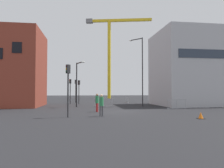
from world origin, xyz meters
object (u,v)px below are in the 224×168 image
Objects in this scene: construction_crane at (111,45)px; traffic_light_far at (68,82)px; pedestrian_waiting at (97,101)px; traffic_light_near at (76,87)px; traffic_cone_by_barrier at (201,116)px; traffic_light_corner at (70,87)px; pedestrian_walking at (101,103)px; streetlamp_tall at (141,66)px; streetlamp_short at (78,79)px; traffic_light_median at (79,88)px.

traffic_light_far is at bearing -102.06° from construction_crane.
traffic_light_near is at bearing 99.42° from pedestrian_waiting.
traffic_light_far reaches higher than pedestrian_waiting.
traffic_light_corner is at bearing 118.50° from traffic_cone_by_barrier.
traffic_light_near is 2.24× the size of pedestrian_walking.
traffic_light_near is at bearing 71.71° from traffic_light_corner.
streetlamp_tall is at bearing 47.06° from pedestrian_waiting.
streetlamp_tall is (0.28, -29.80, -9.51)m from construction_crane.
pedestrian_walking is (2.77, -19.83, -1.66)m from traffic_light_near.
streetlamp_short reaches higher than pedestrian_waiting.
streetlamp_tall is 2.50× the size of traffic_light_median.
streetlamp_tall reaches higher than pedestrian_walking.
traffic_light_median is at bearing 88.19° from traffic_light_far.
pedestrian_walking is (2.15, -16.17, -1.48)m from traffic_light_median.
construction_crane is at bearing 81.53° from pedestrian_walking.
traffic_light_median is (-8.18, -24.32, -12.41)m from construction_crane.
streetlamp_short is 1.38× the size of traffic_light_far.
streetlamp_tall is 8.72m from streetlamp_short.
traffic_light_median is at bearing -108.58° from construction_crane.
streetlamp_short is at bearing -86.55° from traffic_light_near.
streetlamp_tall is 13.17m from traffic_light_near.
streetlamp_short is at bearing 87.33° from traffic_light_far.
streetlamp_short is (-8.49, -0.59, -1.89)m from streetlamp_tall.
traffic_light_near is at bearing -113.07° from construction_crane.
streetlamp_short is 3.18× the size of pedestrian_walking.
traffic_cone_by_barrier is at bearing -63.30° from traffic_light_median.
traffic_light_near is 8.07× the size of traffic_cone_by_barrier.
construction_crane is at bearing 80.50° from pedestrian_waiting.
streetlamp_short is at bearing -176.02° from streetlamp_tall.
traffic_light_far is at bearing 167.40° from traffic_cone_by_barrier.
construction_crane is 27.84m from traffic_light_corner.
traffic_cone_by_barrier is at bearing -53.14° from streetlamp_short.
traffic_light_far is at bearing -91.81° from traffic_light_median.
streetlamp_short is at bearing 108.20° from pedestrian_waiting.
traffic_light_near is (-0.11, 20.04, -0.07)m from traffic_light_far.
traffic_light_far is 1.04× the size of traffic_light_corner.
traffic_light_far reaches higher than traffic_light_corner.
traffic_light_median is at bearing 116.70° from traffic_cone_by_barrier.
streetlamp_short is at bearing 126.86° from traffic_cone_by_barrier.
traffic_light_corner is 17.85m from pedestrian_walking.
pedestrian_walking is at bearing -120.56° from streetlamp_tall.
streetlamp_tall is 10.39m from pedestrian_waiting.
traffic_cone_by_barrier is (10.77, -19.83, -2.45)m from traffic_light_corner.
streetlamp_short is 3.16× the size of pedestrian_waiting.
construction_crane is at bearing 71.42° from traffic_light_median.
traffic_cone_by_barrier is (7.20, -2.42, -0.82)m from pedestrian_walking.
construction_crane is at bearing 74.88° from streetlamp_short.
streetlamp_tall is at bearing -32.95° from traffic_light_median.
traffic_light_near is (-9.08, 9.14, -2.72)m from streetlamp_tall.
traffic_light_near is 24.50m from traffic_cone_by_barrier.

